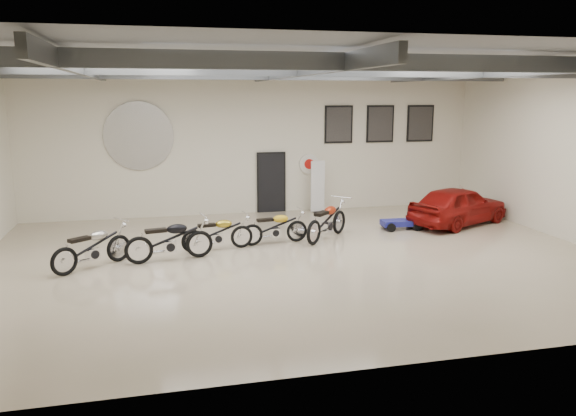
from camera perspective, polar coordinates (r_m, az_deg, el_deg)
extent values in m
cube|color=#B9A58D|center=(14.55, 1.09, -5.17)|extent=(16.00, 12.00, 0.01)
cube|color=gray|center=(13.96, 1.17, 14.90)|extent=(16.00, 12.00, 0.01)
cube|color=silver|center=(19.88, -3.19, 6.65)|extent=(16.00, 0.02, 5.00)
cube|color=silver|center=(17.79, 27.06, 4.85)|extent=(0.02, 12.00, 5.00)
cube|color=black|center=(20.09, -1.72, 2.55)|extent=(0.92, 0.08, 2.10)
imported|color=maroon|center=(18.98, 16.93, 0.26)|extent=(2.93, 4.04, 1.28)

